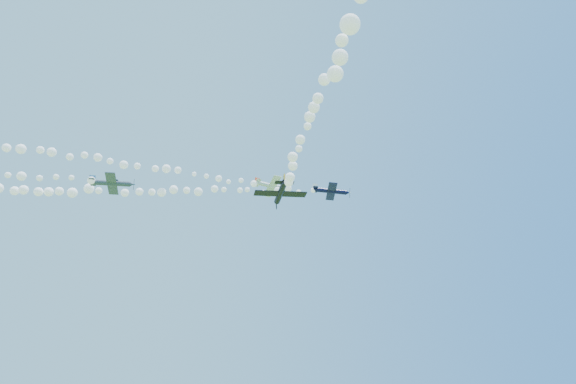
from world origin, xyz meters
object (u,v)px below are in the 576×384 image
object	(u,v)px
plane_white	(272,186)
plane_black	(280,193)
plane_navy	(331,191)
plane_grey	(112,183)

from	to	relation	value
plane_white	plane_black	size ratio (longest dim) A/B	1.05
plane_navy	plane_grey	world-z (taller)	plane_navy
plane_grey	plane_black	xyz separation A→B (m)	(24.20, -19.43, -6.85)
plane_navy	plane_black	size ratio (longest dim) A/B	1.05
plane_white	plane_grey	world-z (taller)	plane_white
plane_white	plane_grey	size ratio (longest dim) A/B	1.03
plane_white	plane_navy	xyz separation A→B (m)	(9.52, -9.94, -4.38)
plane_white	plane_grey	xyz separation A→B (m)	(-32.47, -9.17, -10.23)
plane_navy	plane_grey	xyz separation A→B (m)	(-41.99, 0.77, -5.84)
plane_navy	plane_black	bearing A→B (deg)	-113.65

